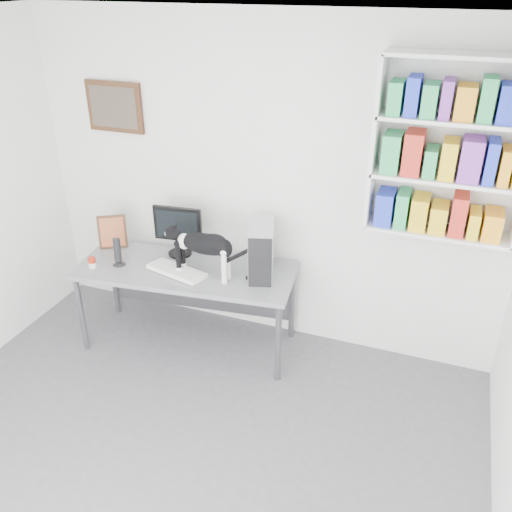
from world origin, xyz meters
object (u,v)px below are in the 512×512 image
speaker (117,252)px  cat (204,255)px  leaning_print (112,231)px  bookshelf (450,150)px  pc_tower (261,250)px  desk (188,306)px  monitor (178,231)px  keyboard (177,271)px  soup_can (92,263)px

speaker → cat: bearing=-17.1°
leaning_print → bookshelf: bearing=-25.9°
pc_tower → speaker: size_ratio=1.71×
bookshelf → desk: bearing=-170.0°
monitor → speaker: bearing=-144.0°
keyboard → speaker: size_ratio=2.03×
leaning_print → speaker: bearing=-80.2°
keyboard → desk: bearing=83.8°
pc_tower → cat: 0.45m
leaning_print → soup_can: bearing=-112.9°
bookshelf → soup_can: bearing=-167.4°
pc_tower → leaning_print: (-1.39, -0.01, -0.06)m
desk → soup_can: (-0.73, -0.25, 0.42)m
keyboard → bookshelf: bearing=26.3°
desk → bookshelf: bearing=3.2°
cat → leaning_print: bearing=168.9°
monitor → bookshelf: bearing=-2.5°
bookshelf → cat: bearing=-166.7°
desk → speaker: bearing=-172.8°
speaker → leaning_print: size_ratio=0.82×
pc_tower → soup_can: bearing=179.3°
keyboard → cat: cat is taller
keyboard → soup_can: size_ratio=5.52×
bookshelf → pc_tower: size_ratio=2.94×
bookshelf → soup_can: 2.88m
desk → monitor: monitor is taller
bookshelf → desk: (-1.88, -0.33, -1.48)m
monitor → speaker: (-0.39, -0.35, -0.10)m
soup_can → bookshelf: bearing=12.6°
bookshelf → leaning_print: bookshelf is taller
pc_tower → soup_can: pc_tower is taller
speaker → soup_can: speaker is taller
monitor → cat: size_ratio=0.69×
pc_tower → leaning_print: bearing=163.2°
pc_tower → speaker: pc_tower is taller
bookshelf → soup_can: bookshelf is taller
speaker → cat: cat is taller
desk → soup_can: soup_can is taller
pc_tower → speaker: bearing=176.4°
leaning_print → monitor: bearing=-23.1°
monitor → soup_can: bearing=-146.5°
leaning_print → cat: bearing=-41.6°
monitor → soup_can: 0.75m
bookshelf → monitor: bookshelf is taller
monitor → cat: (0.37, -0.28, -0.02)m
desk → soup_can: bearing=-167.6°
monitor → soup_can: (-0.57, -0.46, -0.18)m
soup_can → cat: cat is taller
bookshelf → speaker: bearing=-169.1°
keyboard → soup_can: bearing=-153.0°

